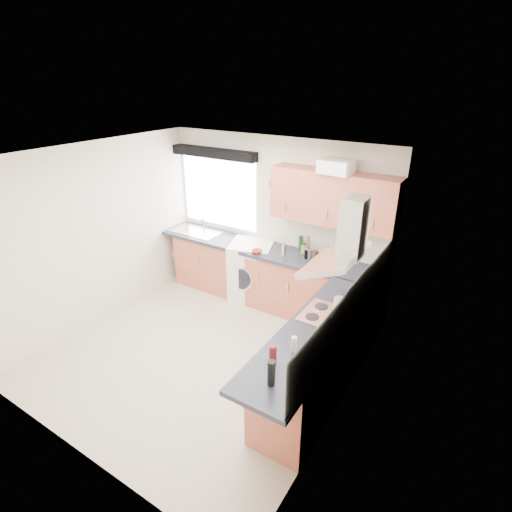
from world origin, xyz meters
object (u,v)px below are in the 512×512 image
Objects in this scene: extractor_hood at (343,244)px; upper_cabinets at (333,198)px; washing_machine at (252,271)px; oven at (324,352)px.

extractor_hood is 0.46× the size of upper_cabinets.
extractor_hood is 1.48m from upper_cabinets.
washing_machine is at bearing -175.00° from upper_cabinets.
upper_cabinets is 1.83× the size of washing_machine.
upper_cabinets reaches higher than washing_machine.
oven is 2.13m from washing_machine.
upper_cabinets is (-0.65, 1.33, 0.03)m from extractor_hood.
oven is at bearing -53.44° from washing_machine.
washing_machine is at bearing 145.14° from oven.
extractor_hood is at bearing -0.00° from oven.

